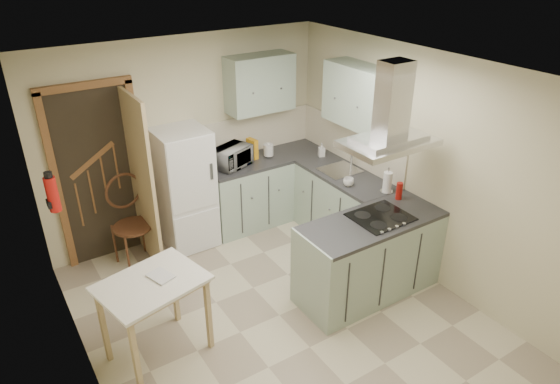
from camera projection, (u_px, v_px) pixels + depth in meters
floor at (279, 315)px, 5.13m from camera, size 4.20×4.20×0.00m
ceiling at (279, 73)px, 3.99m from camera, size 4.20×4.20×0.00m
back_wall at (187, 139)px, 6.13m from camera, size 3.60×0.00×3.60m
left_wall at (75, 273)px, 3.69m from camera, size 0.00×4.20×4.20m
right_wall at (418, 166)px, 5.43m from camera, size 0.00×4.20×4.20m
doorway at (100, 176)px, 5.67m from camera, size 1.10×0.12×2.10m
fridge at (185, 189)px, 6.04m from camera, size 0.60×0.60×1.50m
counter_back at (248, 193)px, 6.59m from camera, size 1.08×0.60×0.90m
counter_right at (329, 197)px, 6.49m from camera, size 0.60×1.95×0.90m
splashback at (255, 133)px, 6.63m from camera, size 1.68×0.02×0.50m
wall_cabinet_back at (260, 83)px, 6.19m from camera, size 0.85×0.35×0.70m
wall_cabinet_right at (358, 96)px, 5.71m from camera, size 0.35×0.90×0.70m
peninsula at (370, 257)px, 5.29m from camera, size 1.55×0.65×0.90m
hob at (381, 217)px, 5.13m from camera, size 0.58×0.50×0.01m
extractor_hood at (388, 143)px, 4.75m from camera, size 0.90×0.55×0.10m
sink at (340, 170)px, 6.15m from camera, size 0.45×0.40×0.01m
fire_extinguisher at (52, 194)px, 4.28m from camera, size 0.10×0.10×0.32m
drop_leaf_table at (157, 319)px, 4.49m from camera, size 1.00×0.83×0.82m
bentwood_chair at (133, 227)px, 5.73m from camera, size 0.50×0.50×1.01m
microwave at (232, 157)px, 6.21m from camera, size 0.55×0.47×0.26m
kettle at (268, 150)px, 6.50m from camera, size 0.15×0.15×0.19m
cereal_box at (252, 149)px, 6.45m from camera, size 0.09×0.18×0.26m
soap_bottle at (322, 150)px, 6.52m from camera, size 0.10×0.11×0.18m
paper_towel at (387, 182)px, 5.58m from camera, size 0.13×0.13×0.25m
cup at (349, 182)px, 5.75m from camera, size 0.15×0.15×0.09m
red_bottle at (399, 191)px, 5.44m from camera, size 0.08×0.08×0.20m
book at (153, 277)px, 4.28m from camera, size 0.23×0.26×0.10m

